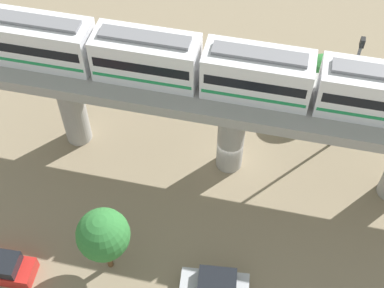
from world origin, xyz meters
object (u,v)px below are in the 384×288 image
(train, at_px, (201,66))
(signal_post, at_px, (347,92))
(parked_car_red, at_px, (1,268))
(parked_car_silver, at_px, (215,286))
(tree_near_viaduct, at_px, (103,235))
(tree_mid_lot, at_px, (322,77))

(train, bearing_deg, signal_post, 109.81)
(train, distance_m, parked_car_red, 17.74)
(train, height_order, parked_car_silver, train)
(tree_near_viaduct, bearing_deg, tree_mid_lot, 145.65)
(parked_car_silver, height_order, tree_near_viaduct, tree_near_viaduct)
(tree_near_viaduct, bearing_deg, train, 159.14)
(train, xyz_separation_m, tree_mid_lot, (-7.43, 8.03, -6.20))
(tree_mid_lot, bearing_deg, parked_car_silver, -15.65)
(signal_post, bearing_deg, parked_car_silver, -25.14)
(parked_car_red, bearing_deg, signal_post, 124.22)
(tree_near_viaduct, relative_size, signal_post, 0.53)
(train, distance_m, parked_car_silver, 13.51)
(train, height_order, parked_car_red, train)
(tree_near_viaduct, relative_size, tree_mid_lot, 1.14)
(parked_car_silver, xyz_separation_m, tree_near_viaduct, (-0.25, -6.86, 3.12))
(parked_car_red, height_order, signal_post, signal_post)
(parked_car_red, xyz_separation_m, signal_post, (-15.18, 19.61, 4.94))
(train, bearing_deg, parked_car_silver, 17.40)
(parked_car_red, bearing_deg, tree_near_viaduct, 103.83)
(train, relative_size, parked_car_red, 6.38)
(train, distance_m, tree_near_viaduct, 11.76)
(parked_car_red, height_order, tree_near_viaduct, tree_near_viaduct)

